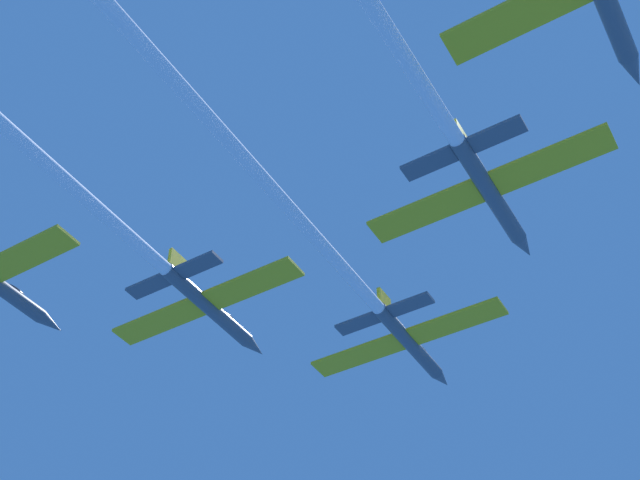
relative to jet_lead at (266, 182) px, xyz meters
The scene contains 1 object.
jet_lead is the anchor object (origin of this frame).
Camera 1 is at (27.22, -61.42, -48.49)m, focal length 46.72 mm.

